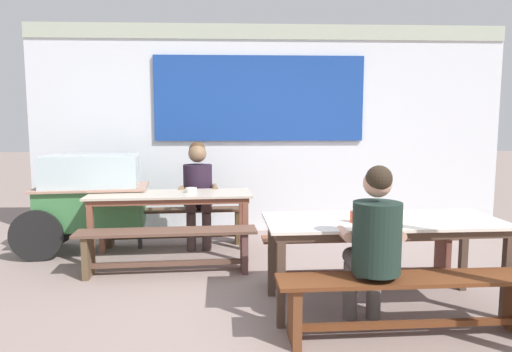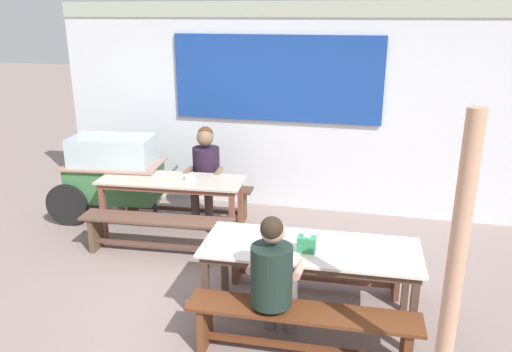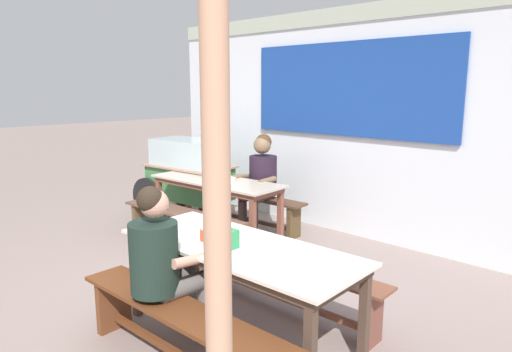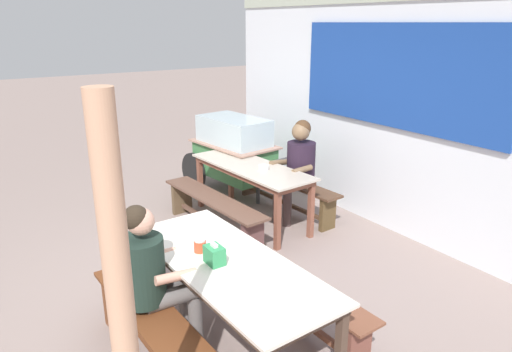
% 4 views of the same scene
% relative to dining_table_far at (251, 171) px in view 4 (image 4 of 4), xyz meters
% --- Properties ---
extents(ground_plane, '(40.00, 40.00, 0.00)m').
position_rel_dining_table_far_xyz_m(ground_plane, '(1.17, -1.27, -0.65)').
color(ground_plane, gray).
extents(backdrop_wall, '(6.43, 0.23, 2.80)m').
position_rel_dining_table_far_xyz_m(backdrop_wall, '(1.16, 1.31, 0.82)').
color(backdrop_wall, white).
rests_on(backdrop_wall, ground_plane).
extents(dining_table_far, '(1.81, 0.74, 0.73)m').
position_rel_dining_table_far_xyz_m(dining_table_far, '(0.00, 0.00, 0.00)').
color(dining_table_far, '#BEB19E').
rests_on(dining_table_far, ground_plane).
extents(dining_table_near, '(1.91, 0.81, 0.73)m').
position_rel_dining_table_far_xyz_m(dining_table_near, '(1.90, -1.45, 0.01)').
color(dining_table_near, silver).
rests_on(dining_table_near, ground_plane).
extents(bench_far_back, '(1.81, 0.39, 0.44)m').
position_rel_dining_table_far_xyz_m(bench_far_back, '(-0.04, 0.56, -0.34)').
color(bench_far_back, '#513725').
rests_on(bench_far_back, ground_plane).
extents(bench_far_front, '(1.79, 0.44, 0.44)m').
position_rel_dining_table_far_xyz_m(bench_far_front, '(0.04, -0.56, -0.34)').
color(bench_far_front, brown).
rests_on(bench_far_front, ground_plane).
extents(bench_near_back, '(1.85, 0.32, 0.44)m').
position_rel_dining_table_far_xyz_m(bench_near_back, '(1.88, -0.89, -0.36)').
color(bench_near_back, brown).
rests_on(bench_near_back, ground_plane).
extents(bench_near_front, '(1.86, 0.38, 0.44)m').
position_rel_dining_table_far_xyz_m(bench_near_front, '(1.92, -2.01, -0.34)').
color(bench_near_front, brown).
rests_on(bench_near_front, ground_plane).
extents(food_cart, '(1.67, 0.91, 1.13)m').
position_rel_dining_table_far_xyz_m(food_cart, '(-0.98, 0.33, 0.01)').
color(food_cart, '#3E7A44').
rests_on(food_cart, ground_plane).
extents(person_near_front, '(0.45, 0.57, 1.22)m').
position_rel_dining_table_far_xyz_m(person_near_front, '(1.68, -1.95, 0.04)').
color(person_near_front, '#635E5C').
rests_on(person_near_front, ground_plane).
extents(person_center_facing, '(0.49, 0.55, 1.27)m').
position_rel_dining_table_far_xyz_m(person_center_facing, '(0.26, 0.53, 0.08)').
color(person_center_facing, '#453533').
rests_on(person_center_facing, ground_plane).
extents(tissue_box, '(0.15, 0.11, 0.16)m').
position_rel_dining_table_far_xyz_m(tissue_box, '(1.88, -1.55, 0.15)').
color(tissue_box, '#308D54').
rests_on(tissue_box, dining_table_near).
extents(condiment_jar, '(0.09, 0.09, 0.10)m').
position_rel_dining_table_far_xyz_m(condiment_jar, '(1.66, -1.55, 0.13)').
color(condiment_jar, '#D7492A').
rests_on(condiment_jar, dining_table_near).
extents(soup_bowl, '(0.13, 0.13, 0.05)m').
position_rel_dining_table_far_xyz_m(soup_bowl, '(0.22, 0.03, 0.10)').
color(soup_bowl, silver).
rests_on(soup_bowl, dining_table_far).
extents(wooden_support_post, '(0.11, 0.11, 2.18)m').
position_rel_dining_table_far_xyz_m(wooden_support_post, '(2.90, -2.53, 0.44)').
color(wooden_support_post, tan).
rests_on(wooden_support_post, ground_plane).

